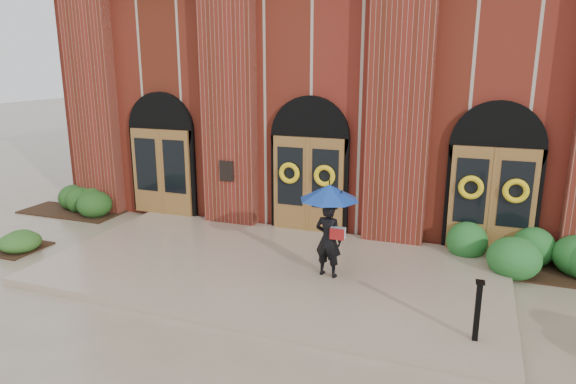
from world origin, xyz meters
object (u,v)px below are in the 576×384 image
at_px(hedge_wall_left, 71,201).
at_px(hedge_wall_right, 543,254).
at_px(metal_post, 478,309).
at_px(man_with_umbrella, 329,213).

distance_m(hedge_wall_left, hedge_wall_right, 13.15).
bearing_deg(metal_post, man_with_umbrella, 150.72).
bearing_deg(hedge_wall_left, metal_post, -18.01).
bearing_deg(hedge_wall_left, hedge_wall_right, 0.00).
distance_m(man_with_umbrella, hedge_wall_right, 4.95).
xyz_separation_m(hedge_wall_left, hedge_wall_right, (13.15, 0.00, 0.05)).
height_order(man_with_umbrella, hedge_wall_left, man_with_umbrella).
relative_size(metal_post, hedge_wall_right, 0.31).
height_order(hedge_wall_left, hedge_wall_right, hedge_wall_right).
bearing_deg(man_with_umbrella, hedge_wall_right, -143.83).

